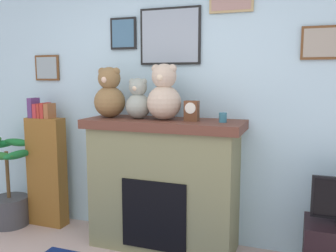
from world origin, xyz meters
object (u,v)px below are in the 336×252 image
Objects in this scene: mantel_clock at (192,111)px; teddy_bear_tan at (138,100)px; teddy_bear_brown at (110,95)px; candle_jar at (223,117)px; fireplace at (164,183)px; potted_plant at (9,195)px; bookshelf at (47,168)px; teddy_bear_cream at (164,95)px.

teddy_bear_tan is at bearing 179.90° from mantel_clock.
candle_jar is at bearing 0.03° from teddy_bear_brown.
teddy_bear_brown is (-1.06, -0.00, 0.17)m from candle_jar.
mantel_clock is at bearing -0.10° from teddy_bear_tan.
teddy_bear_brown is at bearing -178.01° from fireplace.
teddy_bear_brown is 1.27× the size of teddy_bear_tan.
mantel_clock is (0.26, -0.02, 0.67)m from fireplace.
fireplace is 17.16× the size of candle_jar.
teddy_bear_brown is at bearing 4.36° from potted_plant.
teddy_bear_brown reaches higher than bookshelf.
potted_plant is at bearing -176.49° from teddy_bear_tan.
fireplace is 0.82m from candle_jar.
mantel_clock is at bearing -2.46° from bookshelf.
mantel_clock reaches higher than candle_jar.
mantel_clock is at bearing -4.18° from fireplace.
fireplace is 0.80m from teddy_bear_cream.
teddy_bear_brown is 0.54m from teddy_bear_cream.
teddy_bear_tan is (-0.77, -0.00, 0.12)m from candle_jar.
potted_plant is 11.39× the size of candle_jar.
bookshelf is at bearing 176.46° from teddy_bear_tan.
teddy_bear_cream is at bearing -0.04° from teddy_bear_tan.
potted_plant is at bearing -177.69° from candle_jar.
teddy_bear_brown is 0.29m from teddy_bear_tan.
candle_jar is 0.78m from teddy_bear_tan.
candle_jar is 0.17× the size of teddy_bear_cream.
teddy_bear_brown is (-0.53, -0.02, 0.79)m from fireplace.
teddy_bear_cream reaches higher than bookshelf.
potted_plant is 2.03× the size of teddy_bear_brown.
mantel_clock is (1.59, -0.07, 0.66)m from bookshelf.
teddy_bear_tan is at bearing -179.97° from candle_jar.
fireplace is at bearing 3.63° from potted_plant.
fireplace is at bearing 118.24° from teddy_bear_cream.
teddy_bear_brown is (0.80, -0.07, 0.78)m from bookshelf.
bookshelf is 1.55m from teddy_bear_cream.
teddy_bear_brown reaches higher than fireplace.
teddy_bear_cream is at bearing 179.83° from mantel_clock.
bookshelf is (-1.32, 0.05, 0.01)m from fireplace.
fireplace is at bearing -2.12° from bookshelf.
fireplace is at bearing 4.36° from teddy_bear_tan.
candle_jar reaches higher than potted_plant.
teddy_bear_tan reaches higher than mantel_clock.
potted_plant is 1.59m from teddy_bear_brown.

